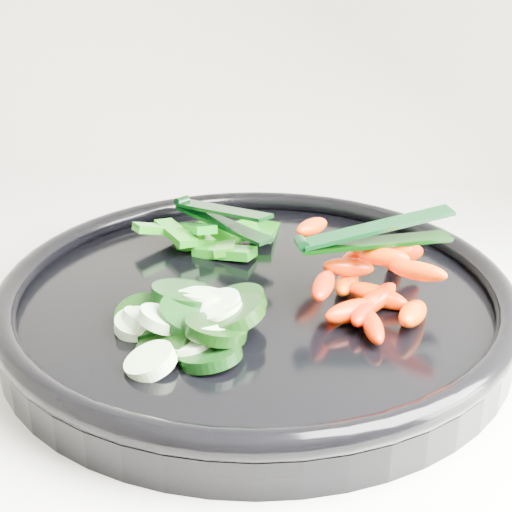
# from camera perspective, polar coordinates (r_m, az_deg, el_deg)

# --- Properties ---
(veggie_tray) EXTENTS (0.38, 0.38, 0.04)m
(veggie_tray) POSITION_cam_1_polar(r_m,az_deg,el_deg) (0.53, -0.00, -3.41)
(veggie_tray) COLOR black
(veggie_tray) RESTS_ON counter
(cucumber_pile) EXTENTS (0.12, 0.13, 0.04)m
(cucumber_pile) POSITION_cam_1_polar(r_m,az_deg,el_deg) (0.48, -5.69, -4.99)
(cucumber_pile) COLOR black
(cucumber_pile) RESTS_ON veggie_tray
(carrot_pile) EXTENTS (0.11, 0.15, 0.05)m
(carrot_pile) POSITION_cam_1_polar(r_m,az_deg,el_deg) (0.51, 9.16, -1.81)
(carrot_pile) COLOR red
(carrot_pile) RESTS_ON veggie_tray
(pepper_pile) EXTENTS (0.12, 0.10, 0.04)m
(pepper_pile) POSITION_cam_1_polar(r_m,az_deg,el_deg) (0.61, -3.50, 1.61)
(pepper_pile) COLOR #116D0A
(pepper_pile) RESTS_ON veggie_tray
(tong_carrot) EXTENTS (0.11, 0.05, 0.02)m
(tong_carrot) POSITION_cam_1_polar(r_m,az_deg,el_deg) (0.51, 9.26, 1.64)
(tong_carrot) COLOR black
(tong_carrot) RESTS_ON carrot_pile
(tong_pepper) EXTENTS (0.10, 0.08, 0.02)m
(tong_pepper) POSITION_cam_1_polar(r_m,az_deg,el_deg) (0.60, -2.97, 3.27)
(tong_pepper) COLOR black
(tong_pepper) RESTS_ON pepper_pile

